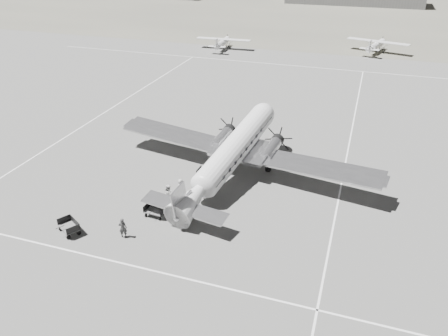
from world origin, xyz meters
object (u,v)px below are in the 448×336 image
Objects in this scene: baggage_cart_near at (155,211)px; ramp_agent at (169,194)px; dc3_airliner at (231,155)px; light_plane_left at (223,44)px; light_plane_right at (376,46)px; ground_crew at (123,228)px; passenger at (181,187)px; baggage_cart_far at (69,227)px.

ramp_agent reaches higher than baggage_cart_near.
dc3_airliner reaches higher than light_plane_left.
light_plane_left is 29.04m from light_plane_right.
baggage_cart_near is at bearing 168.00° from ramp_agent.
light_plane_left reaches higher than ground_crew.
light_plane_right is 7.98× the size of passenger.
baggage_cart_near is 3.76m from passenger.
baggage_cart_far is (-9.07, -11.58, -2.01)m from dc3_airliner.
baggage_cart_far is 8.16m from ramp_agent.
light_plane_right is 60.24m from passenger.
baggage_cart_near is 1.01× the size of ground_crew.
ramp_agent is (0.34, 2.01, 0.44)m from baggage_cart_near.
ground_crew is (-16.19, -65.37, -0.39)m from light_plane_right.
ground_crew is at bearing 41.96° from baggage_cart_far.
light_plane_right is at bearing 88.04° from dc3_airliner.
passenger is at bearing -121.17° from dc3_airliner.
ground_crew is at bearing -103.56° from baggage_cart_near.
light_plane_right is at bearing 103.58° from baggage_cart_far.
light_plane_left is 53.62m from passenger.
light_plane_right is 7.13× the size of ground_crew.
light_plane_left reaches higher than ramp_agent.
light_plane_left is 0.92× the size of light_plane_right.
baggage_cart_far is 9.65m from passenger.
ground_crew is at bearing -175.05° from passenger.
light_plane_right is 69.25m from baggage_cart_far.
light_plane_right reaches higher than baggage_cart_near.
dc3_airliner is at bearing -86.52° from light_plane_right.
light_plane_right is 61.95m from ramp_agent.
ramp_agent reaches higher than baggage_cart_far.
ramp_agent is at bearing -171.60° from passenger.
ramp_agent is (13.42, -53.53, -0.20)m from light_plane_left.
light_plane_left is (-17.02, 48.00, -1.41)m from dc3_airliner.
passenger is at bearing 83.72° from baggage_cart_near.
ramp_agent is 1.73m from passenger.
light_plane_left is at bearing 128.25° from baggage_cart_far.
light_plane_left is at bearing -151.71° from light_plane_right.
passenger is (-14.57, -58.45, -0.48)m from light_plane_right.
light_plane_left is at bearing 32.89° from passenger.
dc3_airliner is 50.95m from light_plane_left.
dc3_airliner is 2.27× the size of light_plane_right.
dc3_airliner reaches higher than passenger.
passenger is at bearing -122.60° from ground_crew.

